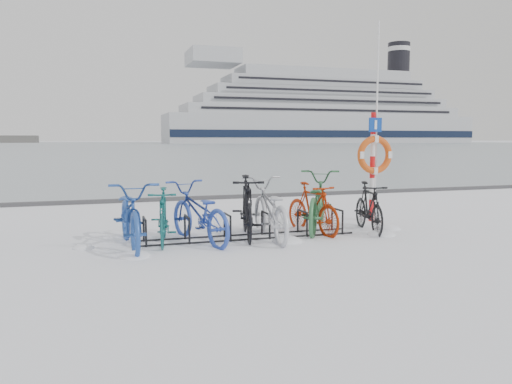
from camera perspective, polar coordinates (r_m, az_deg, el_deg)
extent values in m
plane|color=white|center=(9.02, -1.06, -5.27)|extent=(900.00, 900.00, 0.00)
cube|color=#A7B3BD|center=(163.50, -16.90, 5.19)|extent=(400.00, 298.00, 0.02)
cube|color=#3F3F42|center=(14.70, -7.67, -0.72)|extent=(400.00, 0.25, 0.10)
cylinder|color=black|center=(8.43, -12.46, -4.69)|extent=(0.04, 0.04, 0.44)
cylinder|color=black|center=(8.86, -12.73, -4.17)|extent=(0.04, 0.04, 0.44)
cylinder|color=black|center=(8.61, -12.63, -2.98)|extent=(0.04, 0.44, 0.04)
cylinder|color=black|center=(8.52, -7.62, -4.48)|extent=(0.04, 0.04, 0.44)
cylinder|color=black|center=(8.95, -8.12, -3.98)|extent=(0.04, 0.04, 0.44)
cylinder|color=black|center=(8.70, -7.90, -2.80)|extent=(0.04, 0.44, 0.04)
cylinder|color=black|center=(8.67, -2.93, -4.25)|extent=(0.04, 0.04, 0.44)
cylinder|color=black|center=(9.09, -3.64, -3.77)|extent=(0.04, 0.04, 0.44)
cylinder|color=black|center=(8.85, -3.30, -2.60)|extent=(0.04, 0.44, 0.04)
cylinder|color=black|center=(8.88, 1.58, -4.00)|extent=(0.04, 0.04, 0.44)
cylinder|color=black|center=(9.29, 0.68, -3.55)|extent=(0.04, 0.04, 0.44)
cylinder|color=black|center=(9.05, 1.12, -2.40)|extent=(0.04, 0.44, 0.04)
cylinder|color=black|center=(9.14, 5.85, -3.74)|extent=(0.04, 0.04, 0.44)
cylinder|color=black|center=(9.54, 4.79, -3.32)|extent=(0.04, 0.04, 0.44)
cylinder|color=black|center=(9.31, 5.33, -2.19)|extent=(0.04, 0.44, 0.04)
cylinder|color=black|center=(9.45, 9.86, -3.48)|extent=(0.04, 0.04, 0.44)
cylinder|color=black|center=(9.84, 8.68, -3.08)|extent=(0.04, 0.04, 0.44)
cylinder|color=black|center=(9.61, 9.28, -1.98)|extent=(0.04, 0.44, 0.04)
cylinder|color=black|center=(8.81, -0.64, -5.41)|extent=(4.00, 0.03, 0.03)
cylinder|color=black|center=(9.22, -1.45, -4.89)|extent=(4.00, 0.03, 0.03)
cylinder|color=red|center=(11.15, 13.03, -2.02)|extent=(0.11, 0.11, 0.47)
cylinder|color=silver|center=(11.09, 13.09, 0.37)|extent=(0.11, 0.11, 0.47)
cylinder|color=red|center=(11.06, 13.15, 2.79)|extent=(0.11, 0.11, 0.47)
cylinder|color=silver|center=(11.04, 13.21, 5.21)|extent=(0.11, 0.11, 0.47)
cylinder|color=red|center=(11.05, 13.27, 7.64)|extent=(0.11, 0.11, 0.47)
torus|color=#D24D13|center=(10.97, 13.42, 4.15)|extent=(0.82, 0.14, 0.82)
cube|color=#0D3797|center=(10.98, 13.48, 7.48)|extent=(0.30, 0.03, 0.30)
cylinder|color=silver|center=(11.15, 13.61, 7.73)|extent=(0.04, 0.04, 4.26)
cube|color=silver|center=(219.75, 7.65, 7.07)|extent=(135.99, 25.26, 11.66)
cube|color=black|center=(208.33, 9.14, 6.57)|extent=(135.99, 0.30, 2.91)
cube|color=black|center=(231.24, 6.29, 6.56)|extent=(135.99, 0.30, 2.91)
cube|color=silver|center=(220.03, 7.68, 9.10)|extent=(121.42, 23.31, 3.89)
cube|color=silver|center=(220.58, 7.71, 11.11)|extent=(98.11, 20.40, 3.89)
cube|color=silver|center=(221.41, 7.73, 13.12)|extent=(74.79, 17.48, 3.89)
cube|color=silver|center=(206.27, -4.97, 15.04)|extent=(19.43, 19.43, 5.83)
cylinder|color=black|center=(240.57, 15.99, 14.47)|extent=(9.71, 9.71, 13.60)
cube|color=black|center=(209.65, 9.10, 10.29)|extent=(106.85, 0.20, 11.66)
imported|color=#244A9D|center=(8.44, -14.14, -2.29)|extent=(0.86, 2.22, 1.14)
imported|color=#135857|center=(8.70, -10.56, -2.52)|extent=(0.72, 1.68, 0.98)
imported|color=#2A46AB|center=(8.68, -6.61, -2.15)|extent=(1.24, 2.17, 1.08)
imported|color=black|center=(9.04, -1.04, -1.53)|extent=(0.95, 1.99, 1.16)
imported|color=silver|center=(8.93, 1.52, -1.74)|extent=(0.89, 2.18, 1.12)
imported|color=#A42708|center=(9.52, 6.47, -1.68)|extent=(0.78, 1.71, 0.99)
imported|color=#316A3E|center=(9.82, 6.95, -0.89)|extent=(1.82, 2.33, 1.18)
imported|color=black|center=(9.85, 12.77, -1.54)|extent=(0.81, 1.71, 0.99)
ellipsoid|color=white|center=(9.66, 0.73, -4.50)|extent=(0.40, 0.40, 0.14)
ellipsoid|color=white|center=(9.97, 5.72, -4.20)|extent=(0.48, 0.48, 0.17)
ellipsoid|color=white|center=(10.24, 14.82, -4.10)|extent=(0.49, 0.49, 0.17)
ellipsoid|color=white|center=(8.65, -19.12, -6.10)|extent=(0.35, 0.35, 0.12)
ellipsoid|color=white|center=(9.56, 14.11, -4.80)|extent=(0.52, 0.52, 0.18)
ellipsoid|color=white|center=(8.72, 3.61, -5.67)|extent=(0.53, 0.53, 0.19)
ellipsoid|color=white|center=(7.81, -13.70, -7.22)|extent=(0.48, 0.48, 0.17)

